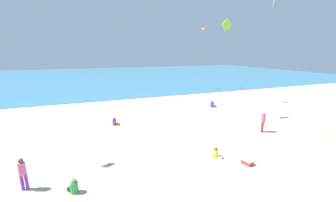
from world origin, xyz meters
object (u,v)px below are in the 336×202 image
at_px(person_0, 212,104).
at_px(person_7, 263,120).
at_px(cooler_box, 247,162).
at_px(person_5, 216,154).
at_px(kite_lime, 227,25).
at_px(person_4, 22,172).
at_px(person_1, 115,122).
at_px(kite_orange, 204,28).
at_px(person_6, 74,187).

height_order(person_0, person_7, person_7).
bearing_deg(cooler_box, person_5, 135.74).
height_order(cooler_box, person_5, person_5).
xyz_separation_m(cooler_box, person_7, (4.37, 3.34, 0.80)).
distance_m(cooler_box, person_7, 5.56).
xyz_separation_m(person_5, kite_lime, (4.76, 6.30, 8.02)).
relative_size(person_4, kite_lime, 1.10).
xyz_separation_m(person_1, person_7, (10.46, -5.62, 0.68)).
relative_size(cooler_box, kite_orange, 0.48).
bearing_deg(person_6, person_0, -89.83).
xyz_separation_m(kite_orange, kite_lime, (-6.53, -14.94, -1.60)).
height_order(kite_orange, kite_lime, kite_orange).
bearing_deg(person_0, cooler_box, -94.40).
relative_size(person_1, person_4, 0.45).
relative_size(cooler_box, person_7, 0.41).
distance_m(person_1, kite_lime, 12.61).
distance_m(person_0, kite_orange, 15.73).
bearing_deg(person_7, person_5, 84.03).
bearing_deg(kite_lime, person_0, 69.24).
height_order(person_1, person_4, person_4).
distance_m(person_1, person_7, 11.89).
height_order(person_4, kite_lime, kite_lime).
height_order(person_1, kite_lime, kite_lime).
relative_size(person_1, kite_lime, 0.50).
bearing_deg(kite_orange, cooler_box, -114.17).
relative_size(person_4, kite_orange, 1.13).
height_order(person_0, kite_orange, kite_orange).
bearing_deg(cooler_box, person_4, 170.47).
xyz_separation_m(cooler_box, person_4, (-10.80, 1.81, 0.75)).
xyz_separation_m(person_0, person_4, (-15.69, -9.25, 0.57)).
bearing_deg(kite_orange, person_0, -114.50).
bearing_deg(kite_lime, person_4, -158.41).
height_order(cooler_box, person_6, person_6).
bearing_deg(kite_orange, kite_lime, -113.62).
distance_m(person_0, kite_lime, 8.83).
height_order(person_1, person_6, person_6).
bearing_deg(person_5, kite_orange, 98.80).
bearing_deg(cooler_box, kite_orange, 65.83).
distance_m(person_6, person_7, 13.38).
bearing_deg(cooler_box, person_1, 124.18).
relative_size(cooler_box, person_1, 0.96).
bearing_deg(cooler_box, person_0, 66.17).
height_order(cooler_box, kite_orange, kite_orange).
height_order(cooler_box, kite_lime, kite_lime).
relative_size(person_7, kite_orange, 1.19).
height_order(person_7, kite_orange, kite_orange).
relative_size(cooler_box, person_5, 1.00).
bearing_deg(kite_lime, person_1, 171.28).
height_order(cooler_box, person_0, person_0).
height_order(person_0, person_5, person_0).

